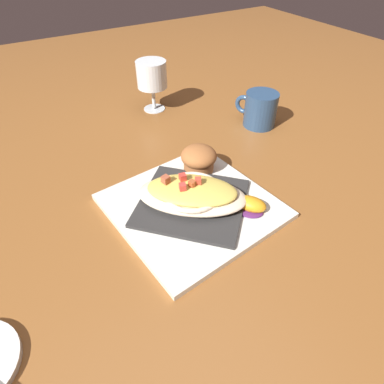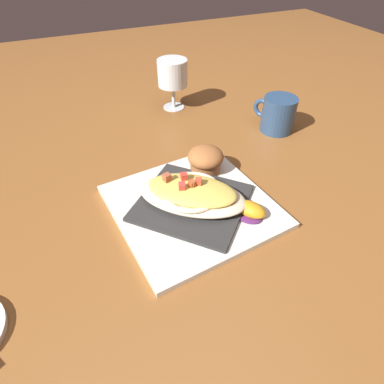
% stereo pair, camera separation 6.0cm
% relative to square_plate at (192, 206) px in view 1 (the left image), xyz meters
% --- Properties ---
extents(ground_plane, '(2.60, 2.60, 0.00)m').
position_rel_square_plate_xyz_m(ground_plane, '(0.00, 0.00, -0.01)').
color(ground_plane, brown).
extents(square_plate, '(0.32, 0.32, 0.01)m').
position_rel_square_plate_xyz_m(square_plate, '(0.00, 0.00, 0.00)').
color(square_plate, white).
rests_on(square_plate, ground_plane).
extents(folded_napkin, '(0.27, 0.27, 0.01)m').
position_rel_square_plate_xyz_m(folded_napkin, '(0.00, 0.00, 0.01)').
color(folded_napkin, '#2D2C2C').
rests_on(folded_napkin, square_plate).
extents(gratin_dish, '(0.22, 0.23, 0.05)m').
position_rel_square_plate_xyz_m(gratin_dish, '(0.00, 0.00, 0.03)').
color(gratin_dish, beige).
rests_on(gratin_dish, folded_napkin).
extents(muffin, '(0.08, 0.08, 0.06)m').
position_rel_square_plate_xyz_m(muffin, '(0.09, -0.07, 0.03)').
color(muffin, '#A96437').
rests_on(muffin, square_plate).
extents(orange_garnish, '(0.07, 0.07, 0.03)m').
position_rel_square_plate_xyz_m(orange_garnish, '(-0.07, -0.09, 0.02)').
color(orange_garnish, '#54235D').
rests_on(orange_garnish, square_plate).
extents(coffee_mug, '(0.11, 0.08, 0.09)m').
position_rel_square_plate_xyz_m(coffee_mug, '(0.19, -0.32, 0.03)').
color(coffee_mug, navy).
rests_on(coffee_mug, ground_plane).
extents(stemmed_glass, '(0.08, 0.08, 0.14)m').
position_rel_square_plate_xyz_m(stemmed_glass, '(0.42, -0.12, 0.09)').
color(stemmed_glass, white).
rests_on(stemmed_glass, ground_plane).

